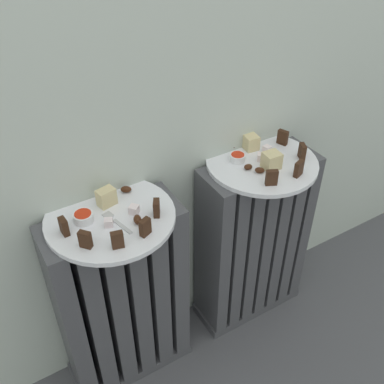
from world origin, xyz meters
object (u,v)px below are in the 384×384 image
at_px(plate_right, 262,162).
at_px(jam_bowl_right, 238,157).
at_px(jam_bowl_left, 83,217).
at_px(plate_left, 110,217).
at_px(radiator_left, 123,301).
at_px(radiator_right, 253,243).
at_px(fork, 116,221).

xyz_separation_m(plate_right, jam_bowl_right, (-0.06, 0.03, 0.02)).
height_order(plate_right, jam_bowl_left, jam_bowl_left).
bearing_deg(plate_right, plate_left, 180.00).
xyz_separation_m(radiator_left, plate_right, (0.44, -0.00, 0.30)).
bearing_deg(jam_bowl_right, plate_left, -175.01).
bearing_deg(jam_bowl_left, jam_bowl_right, 2.75).
distance_m(plate_left, jam_bowl_left, 0.06).
height_order(radiator_left, plate_right, plate_right).
bearing_deg(plate_left, radiator_left, 135.00).
bearing_deg(plate_right, radiator_left, 180.00).
height_order(radiator_right, plate_left, plate_left).
relative_size(plate_left, fork, 3.14).
relative_size(radiator_left, plate_left, 1.93).
bearing_deg(jam_bowl_right, radiator_right, -30.09).
distance_m(plate_left, jam_bowl_right, 0.38).
relative_size(plate_right, fork, 3.14).
distance_m(radiator_left, plate_right, 0.53).
bearing_deg(jam_bowl_left, radiator_right, -1.41).
distance_m(radiator_right, plate_left, 0.53).
height_order(plate_right, fork, fork).
relative_size(plate_left, jam_bowl_right, 7.08).
bearing_deg(radiator_left, fork, -85.11).
relative_size(plate_right, jam_bowl_left, 6.51).
xyz_separation_m(plate_right, jam_bowl_left, (-0.50, 0.01, 0.02)).
height_order(radiator_left, radiator_right, same).
bearing_deg(plate_left, plate_right, 0.00).
bearing_deg(radiator_right, radiator_left, 180.00).
relative_size(radiator_right, jam_bowl_left, 12.55).
height_order(radiator_right, jam_bowl_left, jam_bowl_left).
height_order(plate_right, jam_bowl_right, jam_bowl_right).
distance_m(plate_left, fork, 0.03).
distance_m(jam_bowl_left, jam_bowl_right, 0.44).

